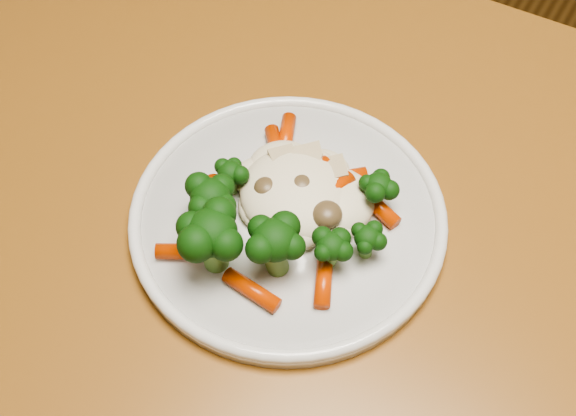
{
  "coord_description": "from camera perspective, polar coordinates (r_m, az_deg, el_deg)",
  "views": [
    {
      "loc": [
        0.26,
        -0.49,
        1.22
      ],
      "look_at": [
        0.1,
        -0.21,
        0.77
      ],
      "focal_mm": 45.0,
      "sensor_mm": 36.0,
      "label": 1
    }
  ],
  "objects": [
    {
      "name": "meal",
      "position": [
        0.54,
        -0.91,
        -0.17
      ],
      "size": [
        0.15,
        0.18,
        0.05
      ],
      "color": "#F4E7C3",
      "rests_on": "plate"
    },
    {
      "name": "dining_table",
      "position": [
        0.67,
        -6.28,
        -6.16
      ],
      "size": [
        1.12,
        0.76,
        0.75
      ],
      "rotation": [
        0.0,
        0.0,
        0.03
      ],
      "color": "#955C22",
      "rests_on": "ground"
    },
    {
      "name": "plate",
      "position": [
        0.56,
        0.0,
        -0.82
      ],
      "size": [
        0.24,
        0.24,
        0.01
      ],
      "primitive_type": "cylinder",
      "color": "silver",
      "rests_on": "dining_table"
    }
  ]
}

